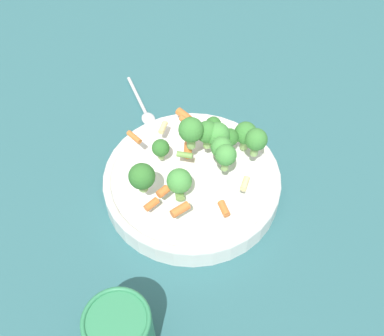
{
  "coord_description": "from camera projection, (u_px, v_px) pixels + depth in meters",
  "views": [
    {
      "loc": [
        -0.09,
        0.45,
        0.62
      ],
      "look_at": [
        0.0,
        0.0,
        0.06
      ],
      "focal_mm": 42.0,
      "sensor_mm": 36.0,
      "label": 1
    }
  ],
  "objects": [
    {
      "name": "ground_plane",
      "position": [
        192.0,
        189.0,
        0.77
      ],
      "size": [
        3.0,
        3.0,
        0.0
      ],
      "primitive_type": "plane",
      "color": "#2D6066"
    },
    {
      "name": "bowl",
      "position": [
        192.0,
        181.0,
        0.75
      ],
      "size": [
        0.29,
        0.29,
        0.04
      ],
      "color": "white",
      "rests_on": "ground_plane"
    },
    {
      "name": "pasta_salad",
      "position": [
        205.0,
        147.0,
        0.71
      ],
      "size": [
        0.23,
        0.23,
        0.09
      ],
      "color": "#8CB766",
      "rests_on": "bowl"
    },
    {
      "name": "cup",
      "position": [
        121.0,
        335.0,
        0.56
      ],
      "size": [
        0.08,
        0.08,
        0.11
      ],
      "color": "#2D7F51",
      "rests_on": "ground_plane"
    },
    {
      "name": "spoon",
      "position": [
        144.0,
        110.0,
        0.89
      ],
      "size": [
        0.1,
        0.14,
        0.01
      ],
      "rotation": [
        0.0,
        0.0,
        8.42
      ],
      "color": "silver",
      "rests_on": "ground_plane"
    }
  ]
}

